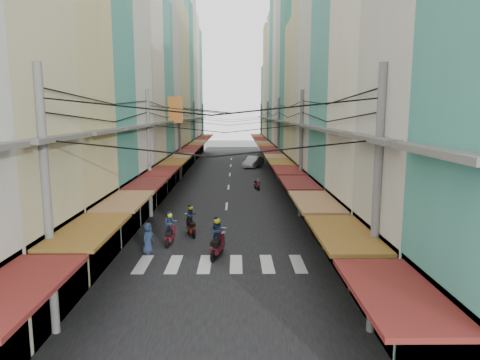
{
  "coord_description": "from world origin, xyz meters",
  "views": [
    {
      "loc": [
        0.72,
        -24.43,
        6.79
      ],
      "look_at": [
        0.96,
        3.06,
        2.42
      ],
      "focal_mm": 32.0,
      "sensor_mm": 36.0,
      "label": 1
    }
  ],
  "objects": [
    {
      "name": "utility_poles",
      "position": [
        0.0,
        15.01,
        6.59
      ],
      "size": [
        10.2,
        66.13,
        8.2
      ],
      "color": "slate",
      "rests_on": "ground"
    },
    {
      "name": "sidewalk_left",
      "position": [
        -6.5,
        20.0,
        0.03
      ],
      "size": [
        3.0,
        80.0,
        0.06
      ],
      "primitive_type": "cube",
      "color": "gray",
      "rests_on": "ground"
    },
    {
      "name": "ground",
      "position": [
        0.0,
        0.0,
        0.0
      ],
      "size": [
        160.0,
        160.0,
        0.0
      ],
      "primitive_type": "plane",
      "color": "slate",
      "rests_on": "ground"
    },
    {
      "name": "road",
      "position": [
        0.0,
        20.0,
        0.01
      ],
      "size": [
        10.0,
        80.0,
        0.02
      ],
      "primitive_type": "cube",
      "color": "black",
      "rests_on": "ground"
    },
    {
      "name": "sidewalk_right",
      "position": [
        6.5,
        20.0,
        0.03
      ],
      "size": [
        3.0,
        80.0,
        0.06
      ],
      "primitive_type": "cube",
      "color": "gray",
      "rests_on": "ground"
    },
    {
      "name": "market_umbrella",
      "position": [
        6.62,
        -8.22,
        2.35
      ],
      "size": [
        2.52,
        2.52,
        2.66
      ],
      "color": "#B2B2B7",
      "rests_on": "ground"
    },
    {
      "name": "pedestrians",
      "position": [
        -4.38,
        2.46,
        1.0
      ],
      "size": [
        13.27,
        17.9,
        2.09
      ],
      "color": "black",
      "rests_on": "ground"
    },
    {
      "name": "bicycle",
      "position": [
        7.5,
        -2.63,
        0.0
      ],
      "size": [
        1.48,
        0.7,
        0.98
      ],
      "primitive_type": "imported",
      "rotation": [
        0.0,
        0.0,
        1.69
      ],
      "color": "black",
      "rests_on": "ground"
    },
    {
      "name": "traffic_sign",
      "position": [
        5.78,
        -2.34,
        2.16
      ],
      "size": [
        0.1,
        0.65,
        2.97
      ],
      "color": "slate",
      "rests_on": "ground"
    },
    {
      "name": "white_car",
      "position": [
        2.84,
        28.33,
        0.0
      ],
      "size": [
        5.26,
        3.59,
        1.73
      ],
      "primitive_type": "imported",
      "rotation": [
        0.0,
        0.0,
        -0.38
      ],
      "color": "#BCBDC1",
      "rests_on": "ground"
    },
    {
      "name": "building_row_left",
      "position": [
        -7.92,
        16.56,
        9.78
      ],
      "size": [
        7.8,
        67.67,
        23.7
      ],
      "color": "beige",
      "rests_on": "ground"
    },
    {
      "name": "moving_scooters",
      "position": [
        -0.98,
        -1.67,
        0.55
      ],
      "size": [
        5.66,
        19.69,
        1.97
      ],
      "color": "black",
      "rests_on": "ground"
    },
    {
      "name": "crosswalk",
      "position": [
        -0.0,
        -6.0,
        0.03
      ],
      "size": [
        7.55,
        2.4,
        0.01
      ],
      "color": "silver",
      "rests_on": "ground"
    },
    {
      "name": "building_row_right",
      "position": [
        7.92,
        16.45,
        9.41
      ],
      "size": [
        7.8,
        68.98,
        22.59
      ],
      "color": "teal",
      "rests_on": "ground"
    },
    {
      "name": "parked_scooters",
      "position": [
        4.98,
        -2.92,
        0.47
      ],
      "size": [
        12.83,
        14.6,
        0.99
      ],
      "color": "black",
      "rests_on": "ground"
    }
  ]
}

